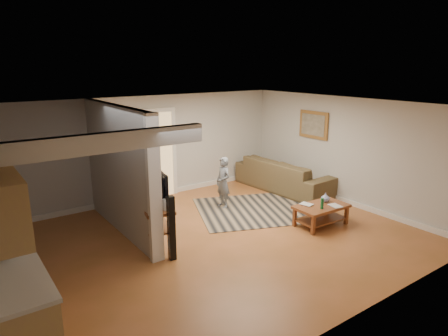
{
  "coord_description": "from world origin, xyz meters",
  "views": [
    {
      "loc": [
        -3.85,
        -5.74,
        3.23
      ],
      "look_at": [
        0.86,
        0.86,
        1.1
      ],
      "focal_mm": 32.0,
      "sensor_mm": 36.0,
      "label": 1
    }
  ],
  "objects_px": {
    "coffee_table": "(321,209)",
    "child": "(223,207)",
    "speaker_left": "(171,228)",
    "sofa": "(284,189)",
    "speaker_right": "(132,204)",
    "toy_basket": "(143,210)",
    "toddler": "(130,206)",
    "tv_console": "(154,206)"
  },
  "relations": [
    {
      "from": "coffee_table",
      "to": "child",
      "type": "relative_size",
      "value": 0.94
    },
    {
      "from": "coffee_table",
      "to": "speaker_left",
      "type": "distance_m",
      "value": 3.25
    },
    {
      "from": "sofa",
      "to": "speaker_right",
      "type": "distance_m",
      "value": 4.33
    },
    {
      "from": "coffee_table",
      "to": "child",
      "type": "bearing_deg",
      "value": 116.7
    },
    {
      "from": "speaker_right",
      "to": "toy_basket",
      "type": "distance_m",
      "value": 0.66
    },
    {
      "from": "child",
      "to": "toddler",
      "type": "bearing_deg",
      "value": -126.84
    },
    {
      "from": "speaker_left",
      "to": "toddler",
      "type": "relative_size",
      "value": 1.09
    },
    {
      "from": "speaker_right",
      "to": "toddler",
      "type": "xyz_separation_m",
      "value": [
        0.48,
        1.3,
        -0.53
      ]
    },
    {
      "from": "sofa",
      "to": "coffee_table",
      "type": "distance_m",
      "value": 2.44
    },
    {
      "from": "speaker_right",
      "to": "toddler",
      "type": "distance_m",
      "value": 1.48
    },
    {
      "from": "toddler",
      "to": "speaker_right",
      "type": "bearing_deg",
      "value": 89.6
    },
    {
      "from": "speaker_left",
      "to": "toy_basket",
      "type": "xyz_separation_m",
      "value": [
        0.37,
        2.0,
        -0.37
      ]
    },
    {
      "from": "coffee_table",
      "to": "toy_basket",
      "type": "xyz_separation_m",
      "value": [
        -2.84,
        2.45,
        -0.14
      ]
    },
    {
      "from": "sofa",
      "to": "tv_console",
      "type": "bearing_deg",
      "value": 100.39
    },
    {
      "from": "sofa",
      "to": "child",
      "type": "height_order",
      "value": "child"
    },
    {
      "from": "toy_basket",
      "to": "speaker_left",
      "type": "bearing_deg",
      "value": -100.46
    },
    {
      "from": "toy_basket",
      "to": "child",
      "type": "xyz_separation_m",
      "value": [
        1.82,
        -0.42,
        -0.19
      ]
    },
    {
      "from": "tv_console",
      "to": "sofa",
      "type": "bearing_deg",
      "value": 26.25
    },
    {
      "from": "child",
      "to": "toddler",
      "type": "xyz_separation_m",
      "value": [
        -1.74,
        1.32,
        0.0
      ]
    },
    {
      "from": "toy_basket",
      "to": "toddler",
      "type": "distance_m",
      "value": 0.93
    },
    {
      "from": "sofa",
      "to": "toddler",
      "type": "bearing_deg",
      "value": 69.65
    },
    {
      "from": "speaker_left",
      "to": "child",
      "type": "height_order",
      "value": "speaker_left"
    },
    {
      "from": "toddler",
      "to": "speaker_left",
      "type": "bearing_deg",
      "value": 101.03
    },
    {
      "from": "toddler",
      "to": "sofa",
      "type": "bearing_deg",
      "value": -177.41
    },
    {
      "from": "tv_console",
      "to": "speaker_left",
      "type": "xyz_separation_m",
      "value": [
        -0.03,
        -0.7,
        -0.18
      ]
    },
    {
      "from": "coffee_table",
      "to": "speaker_left",
      "type": "xyz_separation_m",
      "value": [
        -3.21,
        0.45,
        0.23
      ]
    },
    {
      "from": "speaker_right",
      "to": "toy_basket",
      "type": "bearing_deg",
      "value": 59.78
    },
    {
      "from": "sofa",
      "to": "toddler",
      "type": "height_order",
      "value": "toddler"
    },
    {
      "from": "sofa",
      "to": "child",
      "type": "relative_size",
      "value": 2.33
    },
    {
      "from": "sofa",
      "to": "tv_console",
      "type": "distance_m",
      "value": 4.42
    },
    {
      "from": "coffee_table",
      "to": "toddler",
      "type": "distance_m",
      "value": 4.36
    },
    {
      "from": "toy_basket",
      "to": "child",
      "type": "relative_size",
      "value": 0.45
    },
    {
      "from": "tv_console",
      "to": "toy_basket",
      "type": "bearing_deg",
      "value": 88.2
    },
    {
      "from": "speaker_left",
      "to": "toddler",
      "type": "height_order",
      "value": "speaker_left"
    },
    {
      "from": "sofa",
      "to": "toy_basket",
      "type": "distance_m",
      "value": 3.92
    },
    {
      "from": "speaker_right",
      "to": "child",
      "type": "relative_size",
      "value": 0.9
    },
    {
      "from": "speaker_right",
      "to": "toddler",
      "type": "bearing_deg",
      "value": 84.65
    },
    {
      "from": "speaker_left",
      "to": "toy_basket",
      "type": "distance_m",
      "value": 2.07
    },
    {
      "from": "speaker_right",
      "to": "tv_console",
      "type": "bearing_deg",
      "value": -71.21
    },
    {
      "from": "speaker_left",
      "to": "toy_basket",
      "type": "relative_size",
      "value": 2.13
    },
    {
      "from": "sofa",
      "to": "child",
      "type": "bearing_deg",
      "value": 90.64
    },
    {
      "from": "sofa",
      "to": "coffee_table",
      "type": "relative_size",
      "value": 2.48
    }
  ]
}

